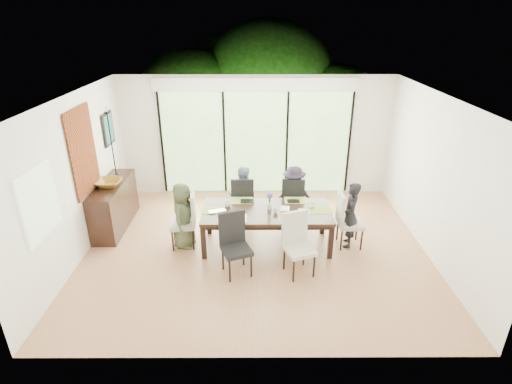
{
  "coord_description": "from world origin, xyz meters",
  "views": [
    {
      "loc": [
        -0.02,
        -6.14,
        3.86
      ],
      "look_at": [
        0.0,
        0.25,
        1.0
      ],
      "focal_mm": 28.0,
      "sensor_mm": 36.0,
      "label": 1
    }
  ],
  "objects_px": {
    "person_far_left": "(243,196)",
    "cup_b": "(276,211)",
    "chair_left_end": "(182,220)",
    "chair_near_left": "(236,246)",
    "person_left_end": "(183,215)",
    "laptop": "(218,212)",
    "sideboard": "(114,205)",
    "person_far_right": "(294,196)",
    "bowl": "(109,183)",
    "chair_near_right": "(300,246)",
    "chair_far_right": "(293,199)",
    "vase": "(270,206)",
    "table_top": "(267,212)",
    "person_right_end": "(350,215)",
    "cup_c": "(312,205)",
    "cup_a": "(227,204)",
    "chair_right_end": "(351,220)",
    "chair_far_left": "(243,199)"
  },
  "relations": [
    {
      "from": "person_far_left",
      "to": "cup_b",
      "type": "relative_size",
      "value": 12.9
    },
    {
      "from": "chair_left_end",
      "to": "chair_near_left",
      "type": "height_order",
      "value": "same"
    },
    {
      "from": "person_left_end",
      "to": "laptop",
      "type": "bearing_deg",
      "value": -86.99
    },
    {
      "from": "sideboard",
      "to": "person_far_right",
      "type": "bearing_deg",
      "value": 1.7
    },
    {
      "from": "bowl",
      "to": "sideboard",
      "type": "bearing_deg",
      "value": 90.0
    },
    {
      "from": "chair_near_right",
      "to": "cup_b",
      "type": "xyz_separation_m",
      "value": [
        -0.35,
        0.77,
        0.23
      ]
    },
    {
      "from": "chair_far_right",
      "to": "vase",
      "type": "xyz_separation_m",
      "value": [
        -0.5,
        -0.8,
        0.24
      ]
    },
    {
      "from": "person_far_right",
      "to": "table_top",
      "type": "bearing_deg",
      "value": 51.08
    },
    {
      "from": "chair_near_left",
      "to": "person_right_end",
      "type": "height_order",
      "value": "person_right_end"
    },
    {
      "from": "cup_c",
      "to": "cup_a",
      "type": "bearing_deg",
      "value": 178.09
    },
    {
      "from": "vase",
      "to": "cup_c",
      "type": "relative_size",
      "value": 0.97
    },
    {
      "from": "bowl",
      "to": "person_left_end",
      "type": "bearing_deg",
      "value": -23.09
    },
    {
      "from": "vase",
      "to": "person_far_right",
      "type": "bearing_deg",
      "value": 57.34
    },
    {
      "from": "chair_near_right",
      "to": "person_left_end",
      "type": "distance_m",
      "value": 2.16
    },
    {
      "from": "person_far_left",
      "to": "person_right_end",
      "type": "bearing_deg",
      "value": 156.31
    },
    {
      "from": "chair_far_right",
      "to": "person_far_left",
      "type": "distance_m",
      "value": 1.0
    },
    {
      "from": "chair_right_end",
      "to": "bowl",
      "type": "bearing_deg",
      "value": 81.56
    },
    {
      "from": "chair_right_end",
      "to": "cup_c",
      "type": "distance_m",
      "value": 0.74
    },
    {
      "from": "cup_a",
      "to": "cup_c",
      "type": "relative_size",
      "value": 1.0
    },
    {
      "from": "vase",
      "to": "sideboard",
      "type": "xyz_separation_m",
      "value": [
        -3.0,
        0.68,
        -0.31
      ]
    },
    {
      "from": "person_left_end",
      "to": "cup_a",
      "type": "height_order",
      "value": "person_left_end"
    },
    {
      "from": "chair_far_right",
      "to": "chair_near_left",
      "type": "height_order",
      "value": "same"
    },
    {
      "from": "cup_c",
      "to": "person_far_left",
      "type": "bearing_deg",
      "value": 149.72
    },
    {
      "from": "chair_right_end",
      "to": "chair_near_right",
      "type": "distance_m",
      "value": 1.33
    },
    {
      "from": "chair_far_right",
      "to": "sideboard",
      "type": "bearing_deg",
      "value": 9.94
    },
    {
      "from": "cup_c",
      "to": "person_far_right",
      "type": "bearing_deg",
      "value": 108.9
    },
    {
      "from": "chair_left_end",
      "to": "table_top",
      "type": "bearing_deg",
      "value": 83.76
    },
    {
      "from": "chair_left_end",
      "to": "person_far_left",
      "type": "xyz_separation_m",
      "value": [
        1.05,
        0.83,
        0.09
      ]
    },
    {
      "from": "chair_left_end",
      "to": "person_left_end",
      "type": "xyz_separation_m",
      "value": [
        0.02,
        0.0,
        0.09
      ]
    },
    {
      "from": "chair_right_end",
      "to": "chair_far_left",
      "type": "xyz_separation_m",
      "value": [
        -1.95,
        0.85,
        0.0
      ]
    },
    {
      "from": "chair_right_end",
      "to": "chair_far_right",
      "type": "distance_m",
      "value": 1.27
    },
    {
      "from": "chair_far_left",
      "to": "vase",
      "type": "bearing_deg",
      "value": 120.74
    },
    {
      "from": "person_right_end",
      "to": "cup_b",
      "type": "xyz_separation_m",
      "value": [
        -1.33,
        -0.1,
        0.14
      ]
    },
    {
      "from": "chair_near_right",
      "to": "person_far_right",
      "type": "height_order",
      "value": "person_far_right"
    },
    {
      "from": "chair_right_end",
      "to": "cup_c",
      "type": "bearing_deg",
      "value": 81.44
    },
    {
      "from": "person_left_end",
      "to": "chair_near_right",
      "type": "bearing_deg",
      "value": -101.69
    },
    {
      "from": "chair_left_end",
      "to": "bowl",
      "type": "distance_m",
      "value": 1.64
    },
    {
      "from": "chair_near_right",
      "to": "laptop",
      "type": "bearing_deg",
      "value": 130.03
    },
    {
      "from": "person_left_end",
      "to": "person_far_right",
      "type": "xyz_separation_m",
      "value": [
        2.03,
        0.83,
        0.0
      ]
    },
    {
      "from": "chair_near_left",
      "to": "table_top",
      "type": "bearing_deg",
      "value": 38.72
    },
    {
      "from": "person_far_left",
      "to": "chair_left_end",
      "type": "bearing_deg",
      "value": 37.9
    },
    {
      "from": "vase",
      "to": "cup_a",
      "type": "distance_m",
      "value": 0.76
    },
    {
      "from": "person_right_end",
      "to": "laptop",
      "type": "distance_m",
      "value": 2.33
    },
    {
      "from": "cup_a",
      "to": "bowl",
      "type": "bearing_deg",
      "value": 168.05
    },
    {
      "from": "chair_near_right",
      "to": "cup_c",
      "type": "bearing_deg",
      "value": 52.54
    },
    {
      "from": "chair_near_right",
      "to": "cup_a",
      "type": "height_order",
      "value": "chair_near_right"
    },
    {
      "from": "chair_right_end",
      "to": "cup_b",
      "type": "distance_m",
      "value": 1.37
    },
    {
      "from": "chair_near_left",
      "to": "cup_c",
      "type": "distance_m",
      "value": 1.64
    },
    {
      "from": "chair_right_end",
      "to": "cup_c",
      "type": "relative_size",
      "value": 8.87
    },
    {
      "from": "chair_right_end",
      "to": "table_top",
      "type": "bearing_deg",
      "value": 89.57
    }
  ]
}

